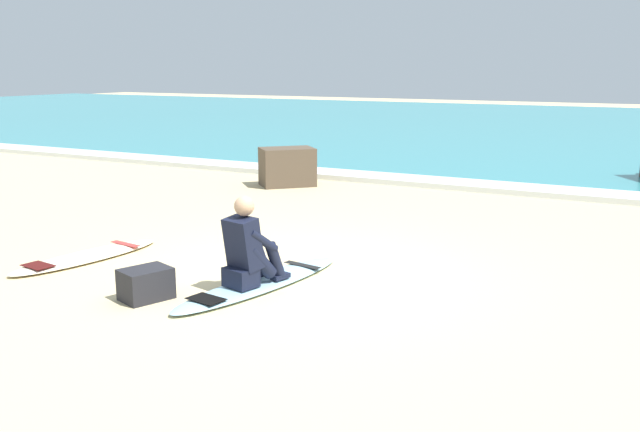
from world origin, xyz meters
name	(u,v)px	position (x,y,z in m)	size (l,w,h in m)	color
ground_plane	(300,275)	(0.00, 0.00, 0.00)	(80.00, 80.00, 0.00)	beige
sea	(575,129)	(0.00, 20.23, 0.05)	(80.00, 28.00, 0.10)	teal
breaking_foam	(466,185)	(0.00, 6.53, 0.06)	(80.00, 0.90, 0.11)	white
surfboard_main	(261,283)	(-0.16, -0.56, 0.04)	(0.93, 2.57, 0.08)	#9ED1E5
surfer_seated	(249,251)	(-0.18, -0.75, 0.44)	(0.49, 0.76, 0.95)	black
surfboard_spare_near	(87,256)	(-2.62, -0.65, 0.04)	(0.81, 2.12, 0.08)	#EFE5C6
shoreline_rock	(287,167)	(-3.18, 5.12, 0.37)	(0.69, 1.02, 0.74)	brown
beach_bag	(146,284)	(-0.96, -1.47, 0.16)	(0.36, 0.48, 0.32)	#232328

